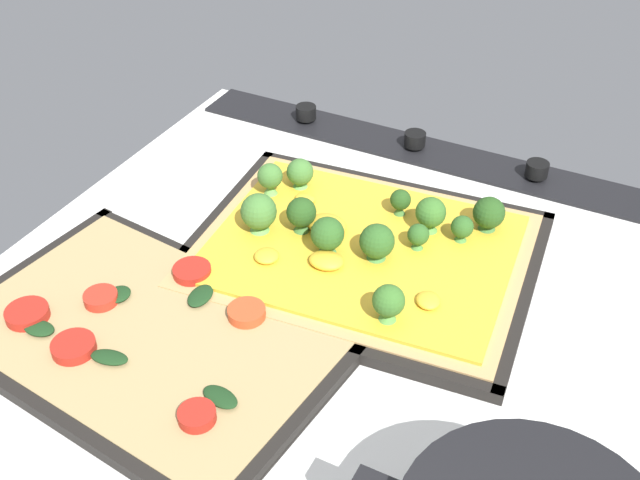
# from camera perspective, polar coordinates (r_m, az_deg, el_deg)

# --- Properties ---
(ground_plane) EXTENTS (0.80, 0.73, 0.03)m
(ground_plane) POSITION_cam_1_polar(r_m,az_deg,el_deg) (0.78, 3.32, -7.12)
(ground_plane) COLOR silver
(stove_control_panel) EXTENTS (0.77, 0.07, 0.03)m
(stove_control_panel) POSITION_cam_1_polar(r_m,az_deg,el_deg) (1.01, 11.14, 5.66)
(stove_control_panel) COLOR black
(stove_control_panel) RESTS_ON ground_plane
(baking_tray_front) EXTENTS (0.39, 0.32, 0.01)m
(baking_tray_front) POSITION_cam_1_polar(r_m,az_deg,el_deg) (0.84, 3.04, -1.25)
(baking_tray_front) COLOR black
(baking_tray_front) RESTS_ON ground_plane
(broccoli_pizza) EXTENTS (0.36, 0.30, 0.06)m
(broccoli_pizza) POSITION_cam_1_polar(r_m,az_deg,el_deg) (0.84, 2.86, -0.21)
(broccoli_pizza) COLOR tan
(broccoli_pizza) RESTS_ON baking_tray_front
(baking_tray_back) EXTENTS (0.39, 0.28, 0.01)m
(baking_tray_back) POSITION_cam_1_polar(r_m,az_deg,el_deg) (0.77, -12.44, -7.08)
(baking_tray_back) COLOR black
(baking_tray_back) RESTS_ON ground_plane
(veggie_pizza_back) EXTENTS (0.37, 0.26, 0.02)m
(veggie_pizza_back) POSITION_cam_1_polar(r_m,az_deg,el_deg) (0.76, -12.63, -6.66)
(veggie_pizza_back) COLOR tan
(veggie_pizza_back) RESTS_ON baking_tray_back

